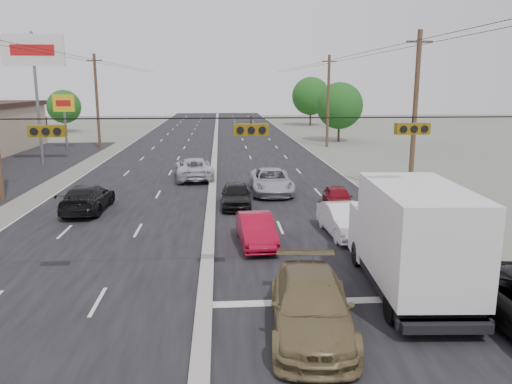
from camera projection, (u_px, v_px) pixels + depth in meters
ground at (205, 299)px, 16.10m from camera, size 200.00×200.00×0.00m
road_surface at (214, 161)px, 45.36m from camera, size 20.00×160.00×0.02m
center_median at (214, 160)px, 45.34m from camera, size 0.50×160.00×0.20m
utility_pole_left_c at (97, 101)px, 53.16m from camera, size 1.60×0.30×10.00m
utility_pole_right_b at (415, 113)px, 30.53m from camera, size 1.60×0.30×10.00m
utility_pole_right_c at (328, 101)px, 54.91m from camera, size 1.60×0.30×10.00m
traffic_signals at (248, 128)px, 15.05m from camera, size 25.00×0.30×0.54m
pole_sign_billboard at (34, 59)px, 40.53m from camera, size 5.00×0.25×11.00m
pole_sign_far at (64, 108)px, 53.06m from camera, size 2.20×0.25×6.00m
tree_left_far at (64, 107)px, 72.29m from camera, size 4.80×4.80×6.12m
tree_right_mid at (340, 106)px, 60.13m from camera, size 5.60×5.60×7.14m
tree_right_far at (311, 96)px, 84.45m from camera, size 6.40×6.40×8.16m
box_truck at (410, 238)px, 16.21m from camera, size 2.99×7.48×3.73m
tan_sedan at (311, 306)px, 13.76m from camera, size 2.73×5.60×1.57m
red_sedan at (256, 230)px, 21.38m from camera, size 1.67×4.14×1.33m
queue_car_a at (236, 195)px, 28.10m from camera, size 1.67×4.07×1.38m
queue_car_b at (344, 220)px, 22.76m from camera, size 1.77×4.43×1.43m
queue_car_c at (271, 181)px, 31.73m from camera, size 2.57×5.51×1.53m
queue_car_e at (338, 198)px, 27.76m from camera, size 1.77×3.74×1.23m
oncoming_near at (88, 198)px, 27.14m from camera, size 2.18×5.13×1.48m
oncoming_far at (194, 169)px, 36.49m from camera, size 3.17×5.88×1.57m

